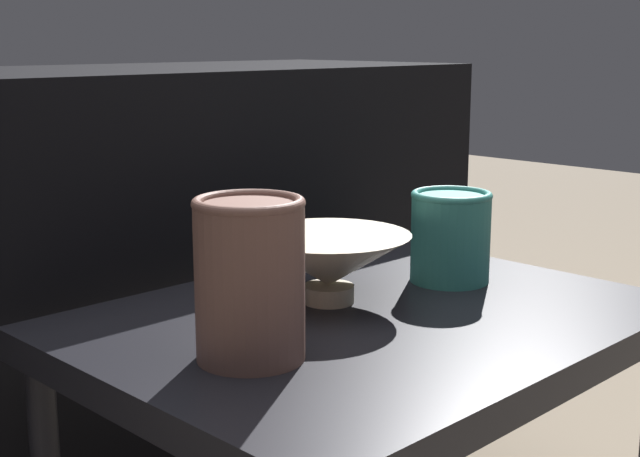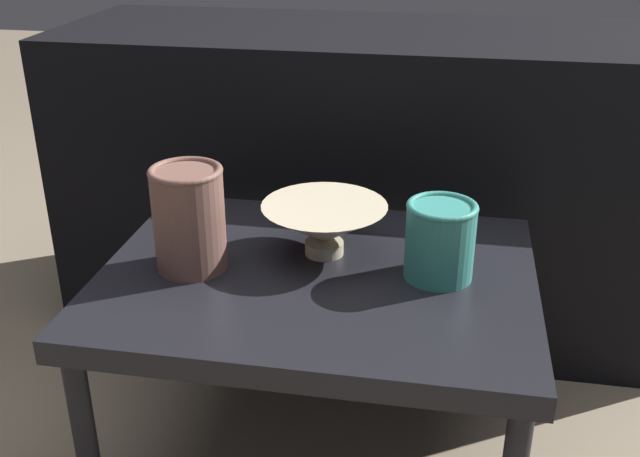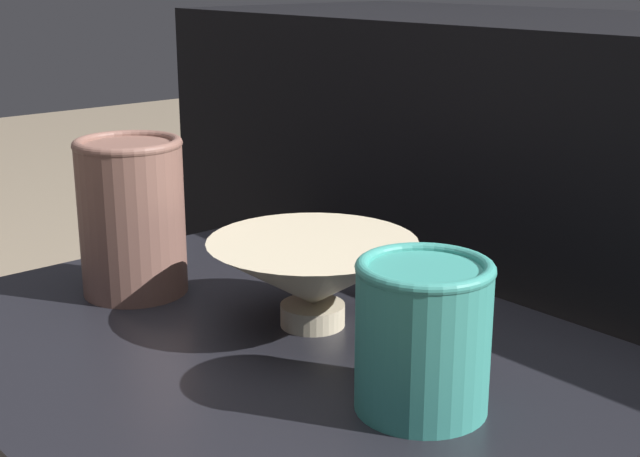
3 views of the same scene
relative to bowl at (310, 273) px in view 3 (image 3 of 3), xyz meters
The scene contains 5 objects.
table 0.12m from the bowl, 86.10° to the right, with size 0.72×0.55×0.41m.
couch_backdrop 0.54m from the bowl, 89.50° to the left, with size 1.38×0.50×0.70m.
bowl is the anchor object (origin of this frame).
vase_textured_left 0.23m from the bowl, 156.75° to the right, with size 0.12×0.12×0.18m.
vase_colorful_right 0.21m from the bowl, 13.34° to the right, with size 0.11×0.11×0.13m.
Camera 3 is at (0.66, -0.49, 0.77)m, focal length 50.00 mm.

